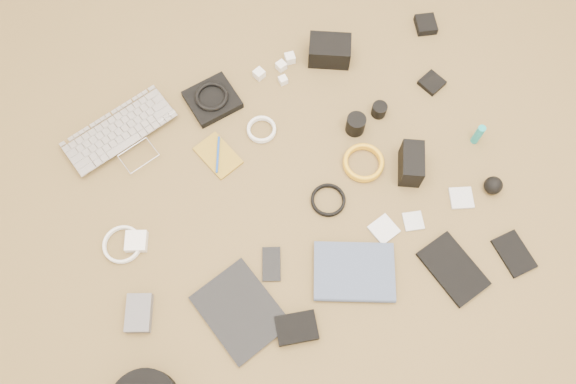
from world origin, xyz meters
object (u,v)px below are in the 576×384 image
object	(u,v)px
laptop	(129,143)
tablet	(240,311)
phone	(271,264)
dslr_camera	(330,51)
paperback	(355,302)

from	to	relation	value
laptop	tablet	size ratio (longest dim) A/B	1.46
tablet	phone	xyz separation A→B (m)	(0.14, 0.11, -0.00)
laptop	phone	bearing A→B (deg)	-78.62
dslr_camera	phone	bearing A→B (deg)	-100.53
dslr_camera	phone	world-z (taller)	dslr_camera
dslr_camera	phone	size ratio (longest dim) A/B	1.35
tablet	dslr_camera	bearing A→B (deg)	33.98
laptop	tablet	xyz separation A→B (m)	(0.19, -0.66, -0.01)
laptop	dslr_camera	size ratio (longest dim) A/B	2.58
tablet	paperback	bearing A→B (deg)	-34.05
laptop	paperback	distance (m)	0.92
laptop	dslr_camera	world-z (taller)	dslr_camera
laptop	paperback	world-z (taller)	laptop
dslr_camera	laptop	bearing A→B (deg)	-148.83
phone	paperback	bearing A→B (deg)	-26.19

